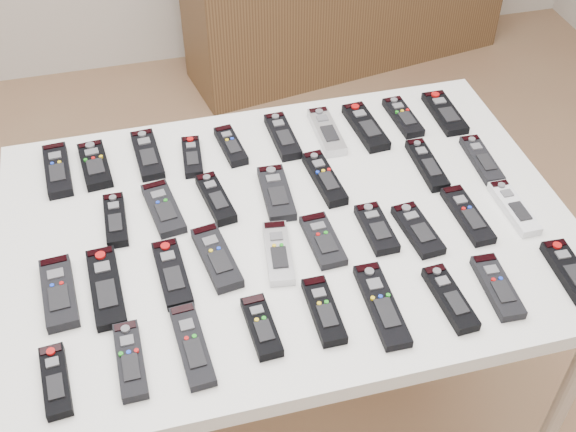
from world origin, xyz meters
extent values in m
plane|color=#976A4D|center=(0.00, 0.00, 0.00)|extent=(4.00, 4.00, 0.00)
cube|color=white|center=(-0.03, -0.07, 0.76)|extent=(1.25, 0.88, 0.04)
cylinder|color=beige|center=(0.53, -0.45, 0.37)|extent=(0.04, 0.04, 0.74)
cylinder|color=beige|center=(-0.60, 0.31, 0.37)|extent=(0.04, 0.04, 0.74)
cylinder|color=beige|center=(0.53, 0.31, 0.37)|extent=(0.04, 0.04, 0.74)
cube|color=black|center=(-0.52, 0.23, 0.79)|extent=(0.07, 0.19, 0.02)
cube|color=black|center=(-0.43, 0.23, 0.79)|extent=(0.08, 0.17, 0.02)
cube|color=black|center=(-0.31, 0.24, 0.79)|extent=(0.07, 0.18, 0.02)
cube|color=black|center=(-0.20, 0.20, 0.79)|extent=(0.06, 0.15, 0.02)
cube|color=black|center=(-0.10, 0.22, 0.79)|extent=(0.06, 0.15, 0.02)
cube|color=black|center=(0.03, 0.23, 0.79)|extent=(0.06, 0.18, 0.02)
cube|color=#B7B7BC|center=(0.14, 0.22, 0.79)|extent=(0.05, 0.18, 0.02)
cube|color=black|center=(0.24, 0.21, 0.79)|extent=(0.07, 0.19, 0.02)
cube|color=black|center=(0.35, 0.23, 0.79)|extent=(0.06, 0.16, 0.02)
cube|color=black|center=(0.47, 0.22, 0.79)|extent=(0.06, 0.18, 0.02)
cube|color=black|center=(-0.40, 0.02, 0.79)|extent=(0.05, 0.16, 0.02)
cube|color=black|center=(-0.29, 0.03, 0.79)|extent=(0.08, 0.18, 0.02)
cube|color=black|center=(-0.17, 0.04, 0.79)|extent=(0.07, 0.17, 0.02)
cube|color=black|center=(-0.04, 0.02, 0.79)|extent=(0.07, 0.18, 0.02)
cube|color=black|center=(0.09, 0.04, 0.79)|extent=(0.06, 0.19, 0.02)
cube|color=black|center=(0.34, 0.03, 0.79)|extent=(0.05, 0.18, 0.02)
cube|color=black|center=(0.47, 0.02, 0.79)|extent=(0.05, 0.17, 0.02)
cube|color=black|center=(-0.53, -0.16, 0.79)|extent=(0.07, 0.19, 0.02)
cube|color=black|center=(-0.44, -0.17, 0.79)|extent=(0.07, 0.21, 0.02)
cube|color=black|center=(-0.30, -0.17, 0.79)|extent=(0.06, 0.18, 0.02)
cube|color=black|center=(-0.21, -0.15, 0.79)|extent=(0.08, 0.19, 0.02)
cube|color=#B7B7BC|center=(-0.08, -0.16, 0.79)|extent=(0.07, 0.18, 0.02)
cube|color=black|center=(0.02, -0.15, 0.79)|extent=(0.07, 0.16, 0.02)
cube|color=black|center=(0.15, -0.15, 0.79)|extent=(0.06, 0.15, 0.02)
cube|color=black|center=(0.23, -0.17, 0.79)|extent=(0.07, 0.16, 0.02)
cube|color=black|center=(0.36, -0.16, 0.79)|extent=(0.05, 0.18, 0.02)
cube|color=silver|center=(0.47, -0.16, 0.79)|extent=(0.05, 0.17, 0.02)
cube|color=black|center=(-0.54, -0.37, 0.79)|extent=(0.06, 0.15, 0.02)
cube|color=black|center=(-0.40, -0.36, 0.79)|extent=(0.05, 0.17, 0.02)
cube|color=black|center=(-0.29, -0.36, 0.79)|extent=(0.06, 0.19, 0.02)
cube|color=black|center=(-0.16, -0.35, 0.79)|extent=(0.05, 0.15, 0.02)
cube|color=black|center=(-0.03, -0.34, 0.79)|extent=(0.05, 0.16, 0.02)
cube|color=black|center=(0.09, -0.35, 0.79)|extent=(0.06, 0.21, 0.02)
cube|color=black|center=(0.22, -0.37, 0.79)|extent=(0.06, 0.17, 0.02)
cube|color=black|center=(0.33, -0.37, 0.79)|extent=(0.06, 0.17, 0.02)
cube|color=black|center=(0.49, -0.36, 0.79)|extent=(0.06, 0.16, 0.02)
camera|label=1|loc=(-0.32, -1.19, 1.89)|focal=45.00mm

